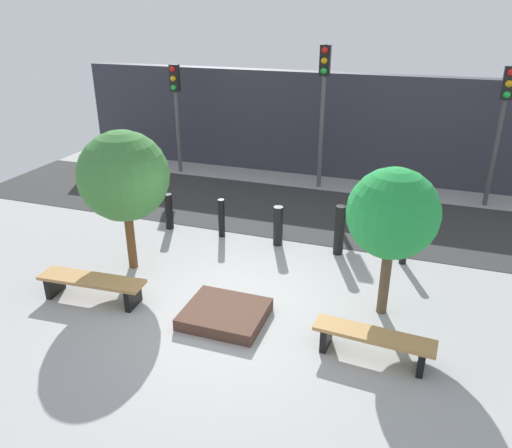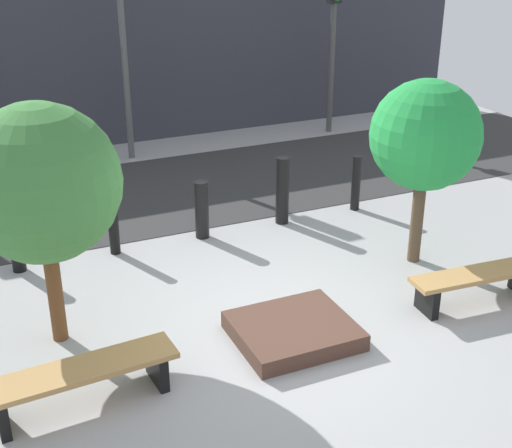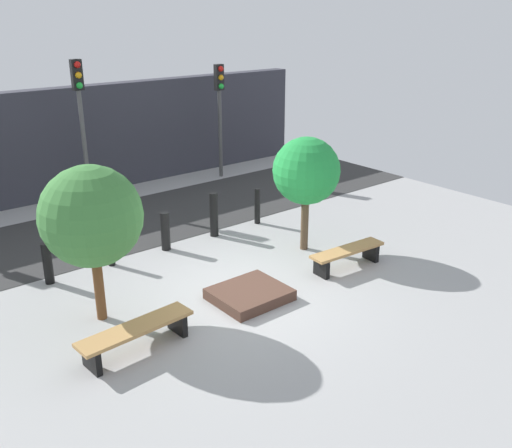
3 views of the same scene
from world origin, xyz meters
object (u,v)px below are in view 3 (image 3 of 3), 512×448
bench_left (136,333)px  bollard_center (165,231)px  bollard_far_right (257,206)px  planter_bed (250,294)px  bench_right (347,254)px  tree_behind_right_bench (306,171)px  bollard_left (110,246)px  bollard_right (214,214)px  traffic_light_mid_east (220,100)px  traffic_light_mid_west (81,107)px  tree_behind_left_bench (91,217)px  bollard_far_left (48,263)px

bench_left → bollard_center: bearing=48.9°
bollard_far_right → planter_bed: bearing=-131.3°
planter_bed → bollard_center: bollard_center is taller
bench_right → tree_behind_right_bench: tree_behind_right_bench is taller
bollard_left → bollard_right: bearing=0.0°
tree_behind_right_bench → bollard_far_right: size_ratio=2.79×
traffic_light_mid_east → bollard_far_right: bearing=-114.0°
bollard_right → bollard_far_right: size_ratio=1.17×
bench_right → traffic_light_mid_west: traffic_light_mid_west is taller
bench_right → bollard_center: 4.07m
traffic_light_mid_west → bollard_left: bearing=-108.1°
traffic_light_mid_east → traffic_light_mid_west: bearing=180.0°
bollard_left → bollard_far_right: size_ratio=0.97×
tree_behind_left_bench → bollard_right: tree_behind_left_bench is taller
bollard_right → traffic_light_mid_east: size_ratio=0.31×
planter_bed → bollard_center: (0.00, 3.04, 0.34)m
planter_bed → tree_behind_right_bench: bearing=24.2°
bollard_far_left → bollard_center: 2.67m
bench_left → planter_bed: (2.46, 0.20, -0.22)m
bollard_far_left → traffic_light_mid_west: traffic_light_mid_west is taller
bollard_center → bollard_far_left: bearing=180.0°
tree_behind_left_bench → bollard_far_left: size_ratio=3.25×
tree_behind_left_bench → traffic_light_mid_east: 9.20m
bollard_center → bollard_right: bollard_right is taller
tree_behind_left_bench → bollard_center: size_ratio=3.12×
bench_left → bollard_center: 4.07m
bollard_right → traffic_light_mid_west: size_ratio=0.28×
tree_behind_left_bench → traffic_light_mid_east: (6.94, 6.01, 0.53)m
bench_right → traffic_light_mid_west: 8.08m
bollard_far_right → traffic_light_mid_east: bearing=66.0°
bench_left → tree_behind_right_bench: bearing=10.9°
tree_behind_left_bench → traffic_light_mid_west: size_ratio=0.71×
tree_behind_left_bench → traffic_light_mid_west: bearing=67.8°
bollard_left → traffic_light_mid_west: traffic_light_mid_west is taller
tree_behind_left_bench → tree_behind_right_bench: tree_behind_left_bench is taller
bench_left → bollard_center: (2.46, 3.24, 0.12)m
planter_bed → tree_behind_left_bench: size_ratio=0.48×
bench_right → tree_behind_right_bench: size_ratio=0.70×
bench_left → traffic_light_mid_east: bearing=42.6°
bench_left → bollard_right: bollard_right is taller
bench_right → tree_behind_right_bench: (0.00, 1.31, 1.50)m
bollard_far_right → traffic_light_mid_east: size_ratio=0.26×
bench_left → bollard_right: bearing=36.6°
planter_bed → traffic_light_mid_west: bearing=90.0°
bollard_far_left → bollard_center: size_ratio=0.96×
bollard_far_left → bollard_left: bollard_left is taller
tree_behind_right_bench → tree_behind_left_bench: bearing=-180.0°
bench_left → bench_right: bench_left is taller
tree_behind_right_bench → bollard_far_right: tree_behind_right_bench is taller
bollard_left → bench_left: bearing=-109.1°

